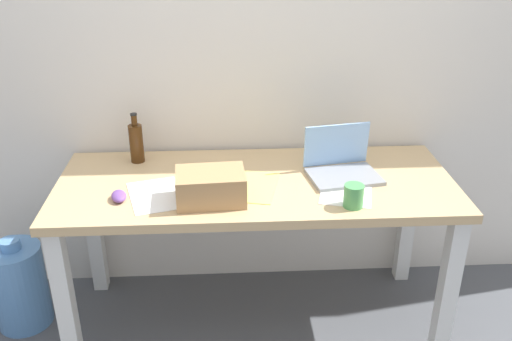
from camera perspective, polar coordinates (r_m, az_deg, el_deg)
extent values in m
plane|color=#515459|center=(2.87, 0.00, -14.70)|extent=(8.00, 8.00, 0.00)
cube|color=silver|center=(2.66, -0.51, 13.53)|extent=(5.20, 0.08, 2.60)
cube|color=tan|center=(2.46, 0.00, -1.47)|extent=(1.74, 0.70, 0.04)
cube|color=silver|center=(2.51, -18.90, -12.65)|extent=(0.07, 0.07, 0.72)
cube|color=silver|center=(2.59, 19.00, -11.39)|extent=(0.07, 0.07, 0.72)
cube|color=silver|center=(2.98, -16.19, -5.76)|extent=(0.07, 0.07, 0.72)
cube|color=silver|center=(3.04, 15.17, -4.90)|extent=(0.07, 0.07, 0.72)
cube|color=gray|center=(2.50, 8.98, -0.62)|extent=(0.34, 0.27, 0.02)
cube|color=#8CB7EA|center=(2.55, 8.20, 2.64)|extent=(0.30, 0.07, 0.20)
cylinder|color=#47280F|center=(2.66, -12.11, 2.70)|extent=(0.06, 0.06, 0.18)
cylinder|color=#47280F|center=(2.62, -12.34, 5.02)|extent=(0.03, 0.03, 0.05)
cylinder|color=black|center=(2.61, -12.39, 5.62)|extent=(0.03, 0.03, 0.01)
ellipsoid|color=#724799|center=(2.36, -13.83, -2.55)|extent=(0.08, 0.11, 0.03)
cube|color=tan|center=(2.27, -4.65, -1.65)|extent=(0.29, 0.21, 0.13)
cylinder|color=#4C9E56|center=(2.26, 9.93, -2.57)|extent=(0.08, 0.08, 0.09)
cube|color=white|center=(2.40, 9.19, -1.97)|extent=(0.28, 0.34, 0.00)
cube|color=white|center=(2.36, -10.17, -2.49)|extent=(0.28, 0.34, 0.00)
cube|color=#F4E06B|center=(2.40, -0.48, -1.63)|extent=(0.27, 0.34, 0.00)
cylinder|color=#598CC6|center=(2.94, -22.99, -10.81)|extent=(0.26, 0.26, 0.42)
cylinder|color=#598CC6|center=(2.82, -23.79, -6.93)|extent=(0.09, 0.09, 0.05)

